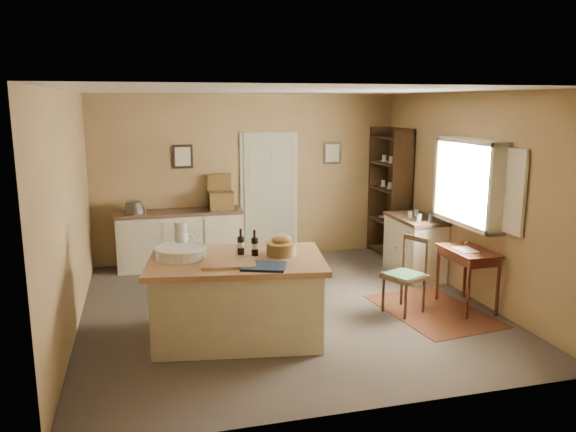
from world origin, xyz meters
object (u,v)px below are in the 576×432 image
work_island (236,296)px  desk_chair (404,276)px  right_cabinet (415,246)px  writing_desk (468,258)px  shelving_unit (392,193)px  sideboard (180,237)px

work_island → desk_chair: work_island is taller
work_island → right_cabinet: size_ratio=1.96×
writing_desk → work_island: bearing=-177.0°
work_island → desk_chair: size_ratio=2.22×
right_cabinet → shelving_unit: shelving_unit is taller
writing_desk → right_cabinet: bearing=90.0°
work_island → writing_desk: bearing=11.9°
shelving_unit → work_island: bearing=-138.9°
writing_desk → shelving_unit: 2.60m
desk_chair → right_cabinet: (0.83, 1.34, -0.00)m
sideboard → right_cabinet: 3.62m
sideboard → writing_desk: bearing=-39.5°
sideboard → right_cabinet: bearing=-22.1°
desk_chair → right_cabinet: size_ratio=0.88×
sideboard → writing_desk: sideboard is taller
sideboard → desk_chair: 3.70m
work_island → writing_desk: work_island is taller
work_island → desk_chair: bearing=14.7°
right_cabinet → shelving_unit: 1.33m
writing_desk → shelving_unit: size_ratio=0.38×
desk_chair → work_island: bearing=161.5°
desk_chair → shelving_unit: size_ratio=0.43×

